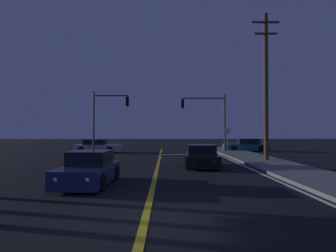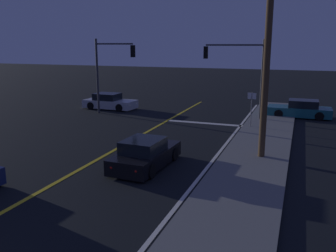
# 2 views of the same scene
# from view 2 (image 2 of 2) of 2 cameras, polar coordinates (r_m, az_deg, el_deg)

# --- Properties ---
(sidewalk_right) EXTENTS (3.20, 40.35, 0.15)m
(sidewalk_right) POSITION_cam_2_polar(r_m,az_deg,el_deg) (15.77, 12.30, -7.58)
(sidewalk_right) COLOR slate
(sidewalk_right) RESTS_ON ground
(lane_line_center) EXTENTS (0.20, 38.11, 0.01)m
(lane_line_center) POSITION_cam_2_polar(r_m,az_deg,el_deg) (18.10, -10.80, -5.06)
(lane_line_center) COLOR gold
(lane_line_center) RESTS_ON ground
(lane_line_edge_right) EXTENTS (0.16, 38.11, 0.01)m
(lane_line_edge_right) POSITION_cam_2_polar(r_m,az_deg,el_deg) (16.12, 5.72, -7.14)
(lane_line_edge_right) COLOR silver
(lane_line_edge_right) RESTS_ON ground
(stop_bar) EXTENTS (5.55, 0.50, 0.01)m
(stop_bar) POSITION_cam_2_polar(r_m,az_deg,el_deg) (25.78, 5.77, 0.45)
(stop_bar) COLOR silver
(stop_bar) RESTS_ON ground
(car_lead_oncoming_black) EXTENTS (2.08, 4.28, 1.34)m
(car_lead_oncoming_black) POSITION_cam_2_polar(r_m,az_deg,el_deg) (16.52, -3.60, -4.50)
(car_lead_oncoming_black) COLOR black
(car_lead_oncoming_black) RESTS_ON ground
(car_distant_tail_teal) EXTENTS (4.69, 1.99, 1.34)m
(car_distant_tail_teal) POSITION_cam_2_polar(r_m,az_deg,el_deg) (29.49, 20.11, 2.44)
(car_distant_tail_teal) COLOR #195960
(car_distant_tail_teal) RESTS_ON ground
(car_side_waiting_silver) EXTENTS (4.58, 2.07, 1.34)m
(car_side_waiting_silver) POSITION_cam_2_polar(r_m,az_deg,el_deg) (31.75, -9.21, 3.74)
(car_side_waiting_silver) COLOR #B2B5BA
(car_side_waiting_silver) RESTS_ON ground
(traffic_signal_near_right) EXTENTS (4.42, 0.28, 5.83)m
(traffic_signal_near_right) POSITION_cam_2_polar(r_m,az_deg,el_deg) (27.08, 11.35, 9.23)
(traffic_signal_near_right) COLOR #38383D
(traffic_signal_near_right) RESTS_ON ground
(traffic_signal_far_left) EXTENTS (3.42, 0.28, 5.91)m
(traffic_signal_far_left) POSITION_cam_2_polar(r_m,az_deg,el_deg) (29.06, -9.14, 9.51)
(traffic_signal_far_left) COLOR #38383D
(traffic_signal_far_left) RESTS_ON ground
(utility_pole_right) EXTENTS (1.92, 0.32, 10.35)m
(utility_pole_right) POSITION_cam_2_polar(r_m,az_deg,el_deg) (17.46, 15.43, 11.95)
(utility_pole_right) COLOR #4C3823
(utility_pole_right) RESTS_ON ground
(street_sign_corner) EXTENTS (0.56, 0.12, 2.43)m
(street_sign_corner) POSITION_cam_2_polar(r_m,az_deg,el_deg) (24.39, 13.03, 3.37)
(street_sign_corner) COLOR slate
(street_sign_corner) RESTS_ON ground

